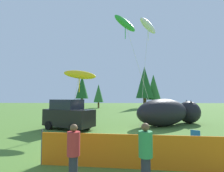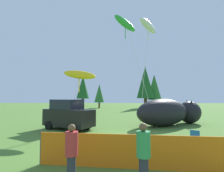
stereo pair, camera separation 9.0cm
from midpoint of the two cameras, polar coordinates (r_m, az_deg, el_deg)
ground_plane at (r=10.40m, az=-0.23°, el=-17.24°), size 120.00×120.00×0.00m
parked_car at (r=13.88m, az=-13.90°, el=-9.10°), size 4.22×3.29×2.26m
folding_chair at (r=9.89m, az=25.92°, el=-14.74°), size 0.66×0.66×0.83m
inflatable_cat at (r=16.03m, az=18.31°, el=-8.40°), size 6.73×5.04×2.29m
safety_fence at (r=6.44m, az=6.87°, el=-20.48°), size 6.67×0.61×1.27m
spectator_in_yellow_shirt at (r=5.13m, az=10.77°, el=-20.56°), size 0.38×0.38×1.74m
spectator_in_grey_shirt at (r=5.40m, az=-12.60°, el=-20.07°), size 0.37×0.37×1.68m
kite_green_fish at (r=15.59m, az=4.56°, el=19.57°), size 3.62×2.27×9.25m
kite_white_ghost at (r=16.17m, az=11.93°, el=18.57°), size 2.08×2.60×9.13m
kite_yellow_hero at (r=13.21m, az=-10.45°, el=3.62°), size 2.84×1.47×4.62m
horizon_tree_east at (r=38.93m, az=10.89°, el=1.15°), size 3.83×3.83×9.15m
horizon_tree_west at (r=41.42m, az=13.70°, el=-0.34°), size 3.22×3.22×7.68m
horizon_tree_mid at (r=39.15m, az=-4.11°, el=-2.39°), size 2.22×2.22×5.31m
horizon_tree_northeast at (r=49.14m, az=-9.43°, el=-0.36°), size 3.53×3.53×8.43m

